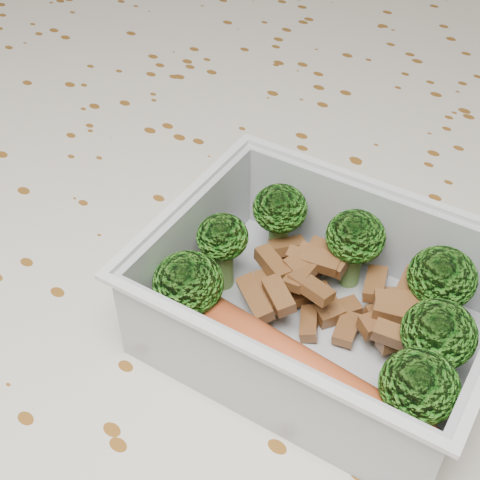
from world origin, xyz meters
The scene contains 6 objects.
dining_table centered at (0.00, 0.00, 0.67)m, with size 1.40×0.90×0.75m.
tablecloth centered at (0.00, 0.00, 0.72)m, with size 1.46×0.96×0.19m.
lunch_container centered at (0.06, -0.02, 0.78)m, with size 0.18×0.15×0.06m.
broccoli_florets centered at (0.06, -0.01, 0.79)m, with size 0.16×0.12×0.05m.
meat_pile centered at (0.05, 0.00, 0.77)m, with size 0.11×0.08×0.03m.
sausage centered at (0.07, -0.05, 0.78)m, with size 0.15×0.02×0.02m.
Camera 1 is at (0.16, -0.22, 1.04)m, focal length 50.00 mm.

